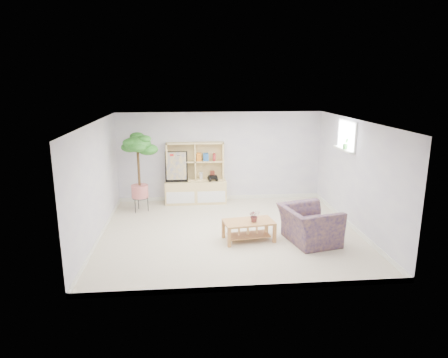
{
  "coord_description": "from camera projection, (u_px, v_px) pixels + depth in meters",
  "views": [
    {
      "loc": [
        -0.87,
        -8.1,
        3.22
      ],
      "look_at": [
        -0.11,
        0.21,
        1.14
      ],
      "focal_mm": 32.0,
      "sensor_mm": 36.0,
      "label": 1
    }
  ],
  "objects": [
    {
      "name": "floor_tree",
      "position": [
        139.0,
        173.0,
        9.84
      ],
      "size": [
        0.81,
        0.81,
        1.98
      ],
      "primitive_type": null,
      "rotation": [
        0.0,
        0.0,
        -0.12
      ],
      "color": "#1A5D16",
      "rests_on": "floor"
    },
    {
      "name": "poster",
      "position": [
        176.0,
        167.0,
        10.45
      ],
      "size": [
        0.58,
        0.14,
        0.81
      ],
      "primitive_type": null,
      "rotation": [
        0.0,
        0.0,
        -0.01
      ],
      "color": "yellow",
      "rests_on": "storage_unit"
    },
    {
      "name": "toy_truck",
      "position": [
        213.0,
        178.0,
        10.6
      ],
      "size": [
        0.35,
        0.27,
        0.17
      ],
      "primitive_type": null,
      "rotation": [
        0.0,
        0.0,
        0.16
      ],
      "color": "black",
      "rests_on": "storage_unit"
    },
    {
      "name": "storage_unit",
      "position": [
        195.0,
        173.0,
        10.59
      ],
      "size": [
        1.62,
        0.55,
        1.62
      ],
      "primitive_type": null,
      "color": "#DBBC82",
      "rests_on": "floor"
    },
    {
      "name": "table_plant",
      "position": [
        254.0,
        216.0,
        8.09
      ],
      "size": [
        0.25,
        0.22,
        0.25
      ],
      "primitive_type": "imported",
      "rotation": [
        0.0,
        0.0,
        0.1
      ],
      "color": "#1D5C2A",
      "rests_on": "coffee_table"
    },
    {
      "name": "armchair",
      "position": [
        309.0,
        222.0,
        8.07
      ],
      "size": [
        1.21,
        1.32,
        0.84
      ],
      "primitive_type": "imported",
      "rotation": [
        0.0,
        0.0,
        1.8
      ],
      "color": "#141352",
      "rests_on": "floor"
    },
    {
      "name": "walls",
      "position": [
        230.0,
        179.0,
        8.39
      ],
      "size": [
        5.51,
        5.01,
        2.4
      ],
      "color": "silver",
      "rests_on": "floor"
    },
    {
      "name": "coffee_table",
      "position": [
        249.0,
        231.0,
        8.2
      ],
      "size": [
        1.08,
        0.7,
        0.42
      ],
      "primitive_type": null,
      "rotation": [
        0.0,
        0.0,
        0.15
      ],
      "color": "#B56E49",
      "rests_on": "floor"
    },
    {
      "name": "window",
      "position": [
        347.0,
        135.0,
        9.02
      ],
      "size": [
        0.1,
        0.98,
        0.68
      ],
      "primitive_type": null,
      "color": "#C1DFFF",
      "rests_on": "walls"
    },
    {
      "name": "ceiling",
      "position": [
        230.0,
        121.0,
        8.1
      ],
      "size": [
        5.5,
        5.0,
        0.01
      ],
      "primitive_type": "cube",
      "color": "silver",
      "rests_on": "walls"
    },
    {
      "name": "floor",
      "position": [
        230.0,
        232.0,
        8.68
      ],
      "size": [
        5.5,
        5.0,
        0.01
      ],
      "primitive_type": "cube",
      "color": "beige",
      "rests_on": "ground"
    },
    {
      "name": "baseboard",
      "position": [
        230.0,
        230.0,
        8.67
      ],
      "size": [
        5.5,
        5.0,
        0.1
      ],
      "primitive_type": null,
      "color": "white",
      "rests_on": "floor"
    },
    {
      "name": "window_sill",
      "position": [
        344.0,
        149.0,
        9.09
      ],
      "size": [
        0.14,
        1.0,
        0.04
      ],
      "primitive_type": "cube",
      "color": "white",
      "rests_on": "walls"
    },
    {
      "name": "sill_plant",
      "position": [
        346.0,
        144.0,
        8.96
      ],
      "size": [
        0.15,
        0.12,
        0.26
      ],
      "primitive_type": "imported",
      "rotation": [
        0.0,
        0.0,
        -0.04
      ],
      "color": "#1A5D16",
      "rests_on": "window_sill"
    }
  ]
}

